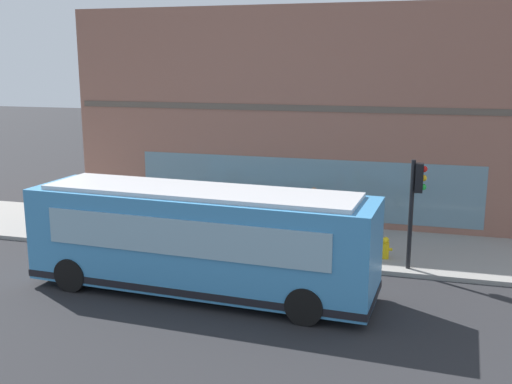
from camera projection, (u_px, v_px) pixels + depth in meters
ground at (250, 293)px, 17.46m from camera, size 120.00×120.00×0.00m
sidewalk_curb at (289, 242)px, 22.16m from camera, size 4.86×40.00×0.15m
building_corner at (324, 110)px, 27.92m from camera, size 9.40×19.69×8.69m
city_bus_nearside at (200, 241)px, 17.25m from camera, size 3.08×10.16×3.07m
traffic_light_near_corner at (416, 194)px, 18.59m from camera, size 0.32×0.49×3.48m
fire_hydrant at (386, 248)px, 20.01m from camera, size 0.35×0.35×0.74m
pedestrian_near_building_entrance at (119, 199)px, 24.60m from camera, size 0.32×0.32×1.59m
pedestrian_walking_along_curb at (314, 205)px, 23.38m from camera, size 0.32×0.32×1.67m
pedestrian_near_hydrant at (331, 228)px, 20.17m from camera, size 0.32×0.32×1.65m
pedestrian_by_light_pole at (316, 219)px, 21.24m from camera, size 0.32×0.32×1.71m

